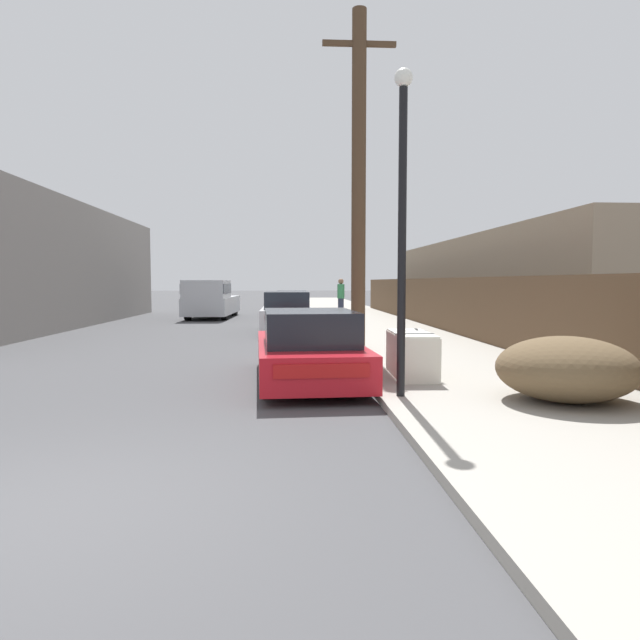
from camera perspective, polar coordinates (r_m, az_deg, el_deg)
ground_plane at (r=5.00m, az=-26.22°, el=-17.27°), size 220.00×220.00×0.00m
sidewalk_curb at (r=28.06m, az=3.67°, el=0.34°), size 4.20×63.00×0.12m
discarded_fridge at (r=10.13m, az=9.13°, el=-3.39°), size 0.72×1.73×0.79m
parked_sports_car_red at (r=10.03m, az=-1.19°, el=-2.95°), size 1.96×4.56×1.28m
car_parked_mid at (r=19.93m, az=-3.34°, el=0.67°), size 1.73×4.70×1.43m
car_parked_far at (r=29.84m, az=-2.85°, el=1.62°), size 1.91×4.51×1.31m
pickup_truck at (r=28.01m, az=-10.90°, el=2.03°), size 2.24×5.78×1.84m
utility_pole at (r=14.50m, az=3.89°, el=13.98°), size 1.80×0.35×8.24m
street_lamp at (r=8.31m, az=8.23°, el=10.99°), size 0.26×0.26×4.63m
brush_pile at (r=8.61m, az=23.41°, el=-4.49°), size 1.90×1.88×0.90m
wooden_fence at (r=20.74m, az=11.69°, el=1.67°), size 0.08×32.01×1.78m
building_right_house at (r=26.09m, az=19.59°, el=3.71°), size 6.00×22.04×3.62m
pedestrian at (r=27.15m, az=2.10°, el=2.33°), size 0.34×0.34×1.80m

